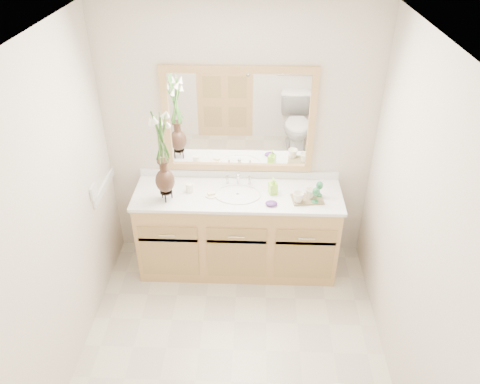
{
  "coord_description": "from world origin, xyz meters",
  "views": [
    {
      "loc": [
        0.15,
        -2.43,
        3.09
      ],
      "look_at": [
        0.03,
        0.65,
        1.08
      ],
      "focal_mm": 35.0,
      "sensor_mm": 36.0,
      "label": 1
    }
  ],
  "objects_px": {
    "flower_vase": "(161,144)",
    "tumbler": "(190,188)",
    "soap_bottle": "(273,187)",
    "tray": "(307,199)"
  },
  "relations": [
    {
      "from": "tumbler",
      "to": "soap_bottle",
      "type": "height_order",
      "value": "soap_bottle"
    },
    {
      "from": "flower_vase",
      "to": "tray",
      "type": "relative_size",
      "value": 2.98
    },
    {
      "from": "flower_vase",
      "to": "tumbler",
      "type": "distance_m",
      "value": 0.54
    },
    {
      "from": "tumbler",
      "to": "soap_bottle",
      "type": "relative_size",
      "value": 0.6
    },
    {
      "from": "tumbler",
      "to": "tray",
      "type": "xyz_separation_m",
      "value": [
        1.03,
        -0.09,
        -0.04
      ]
    },
    {
      "from": "flower_vase",
      "to": "tray",
      "type": "height_order",
      "value": "flower_vase"
    },
    {
      "from": "flower_vase",
      "to": "tumbler",
      "type": "height_order",
      "value": "flower_vase"
    },
    {
      "from": "flower_vase",
      "to": "tumbler",
      "type": "xyz_separation_m",
      "value": [
        0.18,
        0.13,
        -0.5
      ]
    },
    {
      "from": "soap_bottle",
      "to": "tumbler",
      "type": "bearing_deg",
      "value": 162.04
    },
    {
      "from": "flower_vase",
      "to": "soap_bottle",
      "type": "height_order",
      "value": "flower_vase"
    }
  ]
}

